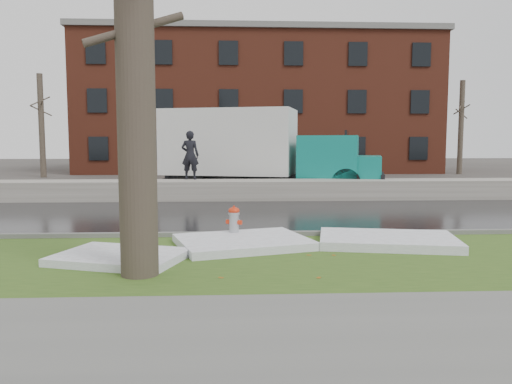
{
  "coord_description": "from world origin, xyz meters",
  "views": [
    {
      "loc": [
        -0.04,
        -10.32,
        2.17
      ],
      "look_at": [
        0.55,
        1.57,
        1.0
      ],
      "focal_mm": 35.0,
      "sensor_mm": 36.0,
      "label": 1
    }
  ],
  "objects_px": {
    "box_truck": "(255,149)",
    "worker": "(190,155)",
    "fire_hydrant": "(234,221)",
    "tree": "(135,34)"
  },
  "relations": [
    {
      "from": "fire_hydrant",
      "to": "box_truck",
      "type": "distance_m",
      "value": 11.05
    },
    {
      "from": "tree",
      "to": "box_truck",
      "type": "height_order",
      "value": "tree"
    },
    {
      "from": "fire_hydrant",
      "to": "box_truck",
      "type": "height_order",
      "value": "box_truck"
    },
    {
      "from": "box_truck",
      "to": "worker",
      "type": "distance_m",
      "value": 3.44
    },
    {
      "from": "box_truck",
      "to": "tree",
      "type": "bearing_deg",
      "value": -84.9
    },
    {
      "from": "fire_hydrant",
      "to": "worker",
      "type": "relative_size",
      "value": 0.4
    },
    {
      "from": "fire_hydrant",
      "to": "worker",
      "type": "xyz_separation_m",
      "value": [
        -1.67,
        8.7,
        1.26
      ]
    },
    {
      "from": "tree",
      "to": "worker",
      "type": "relative_size",
      "value": 3.98
    },
    {
      "from": "tree",
      "to": "worker",
      "type": "xyz_separation_m",
      "value": [
        -0.12,
        11.61,
        -2.15
      ]
    },
    {
      "from": "fire_hydrant",
      "to": "tree",
      "type": "bearing_deg",
      "value": -94.03
    }
  ]
}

